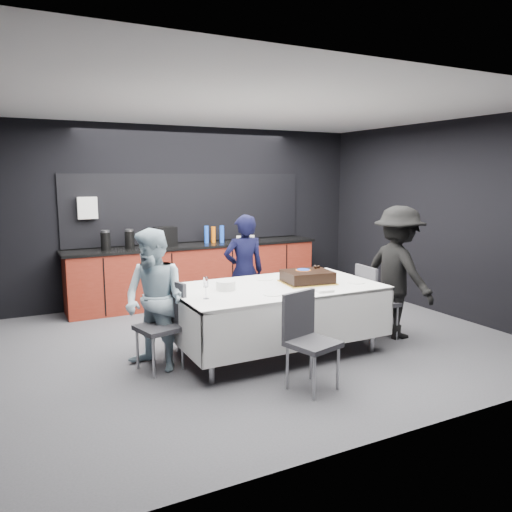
# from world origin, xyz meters

# --- Properties ---
(ground) EXTENTS (6.00, 6.00, 0.00)m
(ground) POSITION_xyz_m (0.00, 0.00, 0.00)
(ground) COLOR #45454A
(ground) RESTS_ON ground
(room_shell) EXTENTS (6.04, 5.04, 2.82)m
(room_shell) POSITION_xyz_m (0.00, 0.00, 1.86)
(room_shell) COLOR white
(room_shell) RESTS_ON ground
(kitchenette) EXTENTS (4.10, 0.64, 2.05)m
(kitchenette) POSITION_xyz_m (-0.02, 2.22, 0.54)
(kitchenette) COLOR maroon
(kitchenette) RESTS_ON ground
(party_table) EXTENTS (2.32, 1.32, 0.78)m
(party_table) POSITION_xyz_m (0.00, -0.40, 0.64)
(party_table) COLOR #99999E
(party_table) RESTS_ON ground
(cake_assembly) EXTENTS (0.63, 0.53, 0.18)m
(cake_assembly) POSITION_xyz_m (0.40, -0.44, 0.85)
(cake_assembly) COLOR gold
(cake_assembly) RESTS_ON party_table
(plate_stack) EXTENTS (0.21, 0.21, 0.10)m
(plate_stack) POSITION_xyz_m (-0.59, -0.33, 0.83)
(plate_stack) COLOR white
(plate_stack) RESTS_ON party_table
(loose_plate_near) EXTENTS (0.20, 0.20, 0.01)m
(loose_plate_near) POSITION_xyz_m (-0.24, -0.77, 0.78)
(loose_plate_near) COLOR white
(loose_plate_near) RESTS_ON party_table
(loose_plate_right_a) EXTENTS (0.19, 0.19, 0.01)m
(loose_plate_right_a) POSITION_xyz_m (0.86, -0.14, 0.78)
(loose_plate_right_a) COLOR white
(loose_plate_right_a) RESTS_ON party_table
(loose_plate_right_b) EXTENTS (0.21, 0.21, 0.01)m
(loose_plate_right_b) POSITION_xyz_m (0.91, -0.69, 0.78)
(loose_plate_right_b) COLOR white
(loose_plate_right_b) RESTS_ON party_table
(loose_plate_far) EXTENTS (0.20, 0.20, 0.01)m
(loose_plate_far) POSITION_xyz_m (0.05, -0.04, 0.78)
(loose_plate_far) COLOR white
(loose_plate_far) RESTS_ON party_table
(fork_pile) EXTENTS (0.19, 0.13, 0.03)m
(fork_pile) POSITION_xyz_m (0.31, -0.92, 0.79)
(fork_pile) COLOR white
(fork_pile) RESTS_ON party_table
(champagne_flute) EXTENTS (0.06, 0.06, 0.22)m
(champagne_flute) POSITION_xyz_m (-0.94, -0.62, 0.94)
(champagne_flute) COLOR white
(champagne_flute) RESTS_ON party_table
(chair_left) EXTENTS (0.51, 0.51, 0.92)m
(chair_left) POSITION_xyz_m (-1.27, -0.30, 0.53)
(chair_left) COLOR #2E2E33
(chair_left) RESTS_ON ground
(chair_right) EXTENTS (0.45, 0.45, 0.92)m
(chair_right) POSITION_xyz_m (1.30, -0.54, 0.53)
(chair_right) COLOR #2E2E33
(chair_right) RESTS_ON ground
(chair_near) EXTENTS (0.51, 0.51, 0.92)m
(chair_near) POSITION_xyz_m (-0.22, -1.40, 0.53)
(chair_near) COLOR #2E2E33
(chair_near) RESTS_ON ground
(person_center) EXTENTS (0.60, 0.44, 1.52)m
(person_center) POSITION_xyz_m (0.09, 0.63, 0.76)
(person_center) COLOR black
(person_center) RESTS_ON ground
(person_left) EXTENTS (0.86, 0.91, 1.49)m
(person_left) POSITION_xyz_m (-1.38, -0.29, 0.74)
(person_left) COLOR #9EB8C7
(person_left) RESTS_ON ground
(person_right) EXTENTS (0.64, 1.08, 1.65)m
(person_right) POSITION_xyz_m (1.63, -0.61, 0.83)
(person_right) COLOR black
(person_right) RESTS_ON ground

